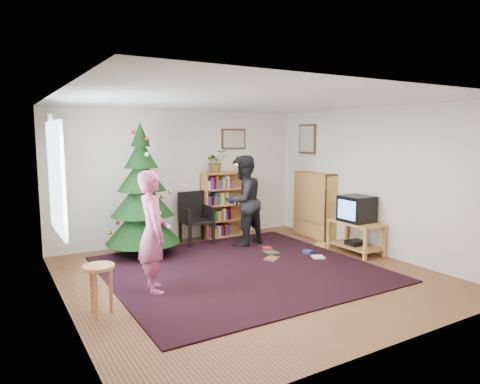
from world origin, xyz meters
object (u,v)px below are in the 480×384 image
tv_stand (356,234)px  crt_tv (357,209)px  armchair (194,216)px  person_standing (153,232)px  person_by_chair (243,201)px  potted_plant (216,161)px  picture_right (307,139)px  table_lamp (238,161)px  picture_back (234,139)px  bookshelf_back (225,203)px  bookshelf_right (315,205)px  stool (99,277)px  christmas_tree (142,201)px

tv_stand → crt_tv: (-0.00, -0.00, 0.45)m
armchair → person_standing: (-1.53, -2.09, 0.27)m
person_by_chair → potted_plant: bearing=-95.6°
tv_stand → picture_right: bearing=81.3°
crt_tv → table_lamp: 2.59m
picture_back → bookshelf_back: size_ratio=0.42×
bookshelf_right → tv_stand: bookshelf_right is taller
bookshelf_right → tv_stand: 1.28m
tv_stand → potted_plant: size_ratio=2.09×
crt_tv → person_standing: 3.64m
bookshelf_back → tv_stand: bearing=-59.1°
armchair → table_lamp: 1.47m
picture_right → armchair: 2.80m
table_lamp → stool: bearing=-141.7°
tv_stand → armchair: 2.97m
bookshelf_back → stool: (-3.07, -2.66, -0.21)m
tv_stand → crt_tv: crt_tv is taller
crt_tv → armchair: size_ratio=0.53×
armchair → bookshelf_right: bearing=-20.2°
person_by_chair → tv_stand: bearing=121.5°
crt_tv → stool: crt_tv is taller
tv_stand → crt_tv: size_ratio=1.80×
stool → christmas_tree: bearing=60.4°
tv_stand → table_lamp: size_ratio=2.87×
potted_plant → table_lamp: bearing=0.0°
stool → potted_plant: bearing=42.9°
bookshelf_back → person_standing: 3.22m
bookshelf_back → picture_right: bearing=-20.2°
bookshelf_back → potted_plant: size_ratio=2.95×
crt_tv → picture_back: bearing=114.1°
potted_plant → table_lamp: 0.50m
picture_back → stool: size_ratio=0.94×
picture_back → person_by_chair: picture_back is taller
person_by_chair → bookshelf_back: bearing=-109.0°
bookshelf_back → picture_back: bearing=25.7°
bookshelf_back → stool: size_ratio=2.23×
stool → table_lamp: 4.43m
armchair → potted_plant: (0.56, 0.18, 1.00)m
bookshelf_back → bookshelf_right: size_ratio=1.00×
crt_tv → tv_stand: bearing=0.0°
bookshelf_right → person_standing: person_standing is taller
tv_stand → person_standing: 3.67m
stool → person_standing: person_standing is taller
picture_right → bookshelf_back: bearing=159.8°
bookshelf_right → person_by_chair: 1.56m
bookshelf_back → table_lamp: bearing=0.0°
picture_back → bookshelf_back: bearing=-154.3°
picture_right → table_lamp: picture_right is taller
potted_plant → person_by_chair: bearing=-81.7°
armchair → potted_plant: bearing=17.9°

